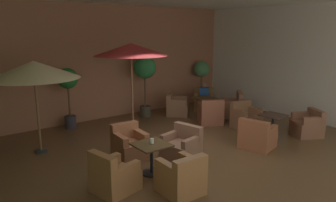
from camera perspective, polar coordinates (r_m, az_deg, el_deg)
The scene contains 24 objects.
ground_plane at distance 8.20m, azimuth 1.90°, elevation -9.64°, with size 11.24×8.85×0.02m, color brown.
wall_back_brick at distance 11.38m, azimuth -12.20°, elevation 6.73°, with size 11.24×0.08×3.99m, color #9F6449.
wall_right_plain at distance 11.99m, azimuth 23.25°, elevation 6.28°, with size 0.08×8.85×3.99m, color silver.
cafe_table_front_left at distance 6.98m, azimuth -2.99°, elevation -9.09°, with size 0.72×0.72×0.69m.
armchair_front_left_north at distance 7.79m, azimuth 2.50°, elevation -8.33°, with size 0.88×0.92×0.83m.
armchair_front_left_east at distance 7.92m, azimuth -6.92°, elevation -7.97°, with size 0.75×0.84×0.84m.
armchair_front_left_south at distance 6.41m, azimuth -9.76°, elevation -13.26°, with size 0.90×0.86×0.85m.
armchair_front_left_west at distance 6.28m, azimuth 2.40°, elevation -13.62°, with size 0.75×0.81×0.81m.
cafe_table_front_right at distance 11.75m, azimuth 6.52°, elevation -0.04°, with size 0.78×0.78×0.69m.
armchair_front_right_north at distance 10.84m, azimuth 7.66°, elevation -2.34°, with size 1.05×1.05×0.87m.
armchair_front_right_east at distance 11.85m, azimuth 11.49°, elevation -1.22°, with size 1.14×1.14×0.91m.
armchair_front_right_south at distance 12.80m, azimuth 6.46°, elevation -0.10°, with size 1.09×1.09×0.85m.
armchair_front_right_west at distance 11.84m, azimuth 1.55°, elevation -1.09°, with size 1.08×1.08×0.80m.
cafe_table_mid_center at distance 9.80m, azimuth 18.37°, elevation -3.41°, with size 0.69×0.69×0.69m.
armchair_mid_center_north at distance 8.86m, azimuth 15.74°, elevation -6.20°, with size 0.96×0.97×0.83m.
armchair_mid_center_east at distance 10.38m, azimuth 23.82°, elevation -4.10°, with size 1.01×1.01×0.79m.
armchair_mid_center_south at distance 10.58m, azimuth 13.77°, elevation -3.05°, with size 0.87×0.80×0.85m.
patio_umbrella_tall_red at distance 8.46m, azimuth -23.00°, elevation 5.14°, with size 2.23×2.23×2.37m.
patio_umbrella_center_beige at distance 9.28m, azimuth -6.64°, elevation 9.08°, with size 2.15×2.15×2.74m.
potted_tree_left_corner at distance 10.47m, azimuth -17.55°, elevation 2.58°, with size 0.65×0.65×1.95m.
potted_tree_mid_left at distance 11.42m, azimuth -4.20°, elevation 5.21°, with size 0.81×0.81×2.22m.
potted_tree_mid_right at distance 13.59m, azimuth 6.05°, elevation 4.93°, with size 0.66×0.66×1.84m.
patron_blue_shirt at distance 12.68m, azimuth 6.50°, elevation 1.60°, with size 0.43×0.42×0.66m.
iced_drink_cup at distance 6.94m, azimuth -2.89°, elevation -7.20°, with size 0.08×0.08×0.11m, color white.
Camera 1 is at (-4.82, -5.87, 3.07)m, focal length 33.88 mm.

